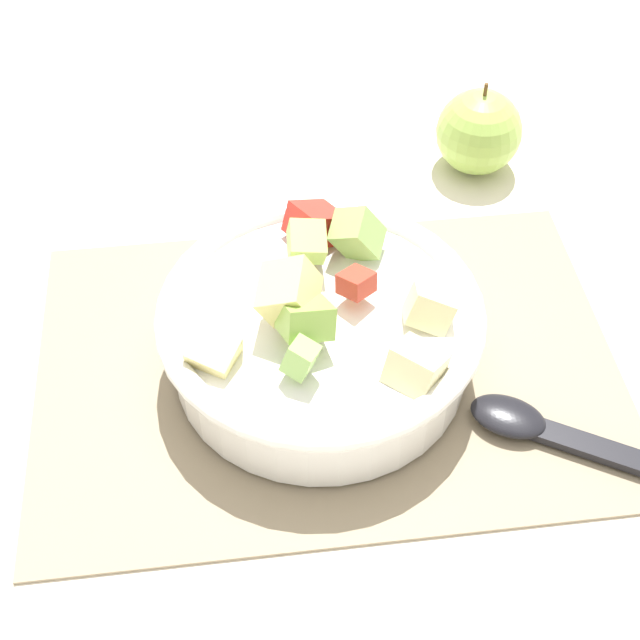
# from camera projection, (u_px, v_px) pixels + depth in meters

# --- Properties ---
(ground_plane) EXTENTS (2.40, 2.40, 0.00)m
(ground_plane) POSITION_uv_depth(u_px,v_px,m) (327.00, 367.00, 0.70)
(ground_plane) COLOR silver
(placemat) EXTENTS (0.45, 0.31, 0.01)m
(placemat) POSITION_uv_depth(u_px,v_px,m) (327.00, 364.00, 0.70)
(placemat) COLOR gray
(placemat) RESTS_ON ground_plane
(salad_bowl) EXTENTS (0.24, 0.24, 0.11)m
(salad_bowl) POSITION_uv_depth(u_px,v_px,m) (320.00, 327.00, 0.67)
(salad_bowl) COLOR white
(salad_bowl) RESTS_ON placemat
(serving_spoon) EXTENTS (0.21, 0.14, 0.01)m
(serving_spoon) POSITION_uv_depth(u_px,v_px,m) (571.00, 438.00, 0.64)
(serving_spoon) COLOR black
(serving_spoon) RESTS_ON placemat
(whole_apple) EXTENTS (0.08, 0.08, 0.09)m
(whole_apple) POSITION_uv_depth(u_px,v_px,m) (479.00, 132.00, 0.84)
(whole_apple) COLOR #9EC656
(whole_apple) RESTS_ON ground_plane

